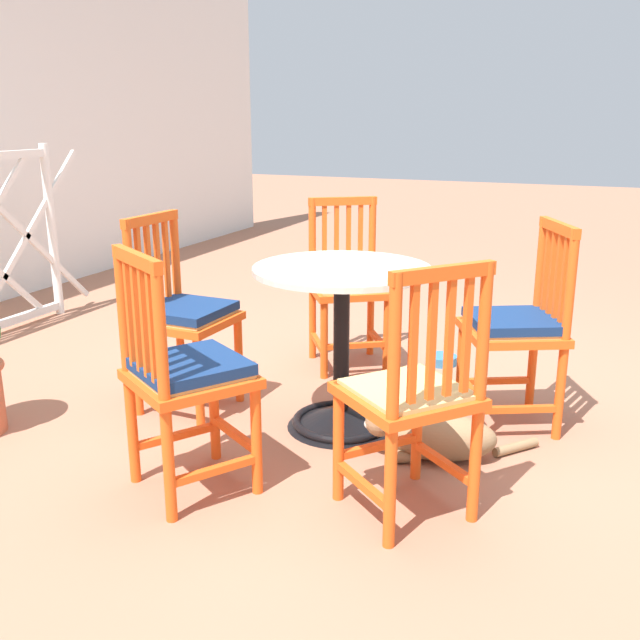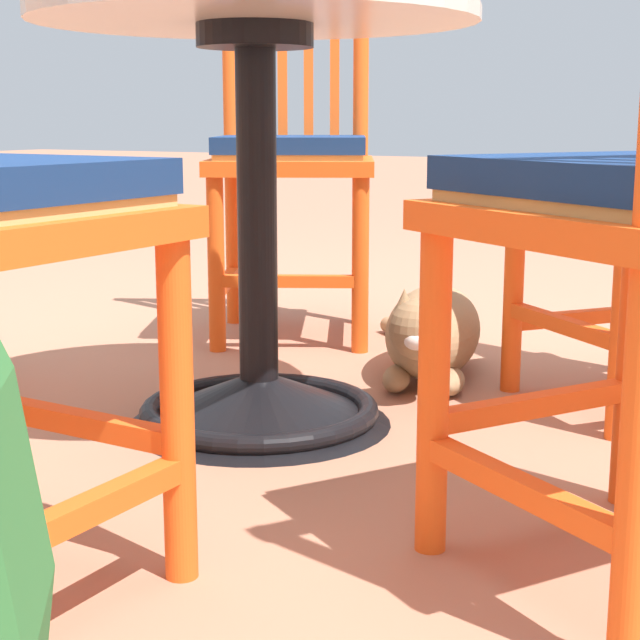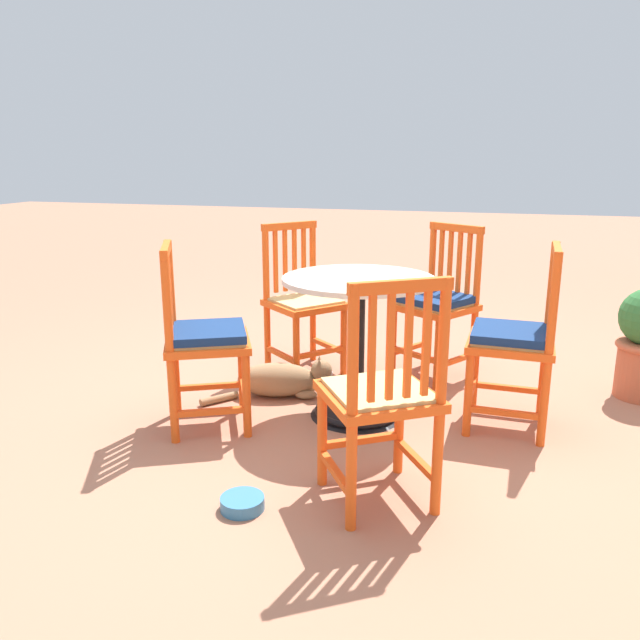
{
  "view_description": "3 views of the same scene",
  "coord_description": "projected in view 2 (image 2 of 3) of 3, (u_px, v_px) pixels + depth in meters",
  "views": [
    {
      "loc": [
        -2.9,
        -1.02,
        1.36
      ],
      "look_at": [
        -0.24,
        0.1,
        0.53
      ],
      "focal_mm": 40.7,
      "sensor_mm": 36.0,
      "label": 1
    },
    {
      "loc": [
        -1.04,
        1.55,
        0.55
      ],
      "look_at": [
        -0.17,
        -0.06,
        0.18
      ],
      "focal_mm": 56.2,
      "sensor_mm": 36.0,
      "label": 2
    },
    {
      "loc": [
        2.89,
        0.73,
        1.32
      ],
      "look_at": [
        0.07,
        -0.09,
        0.55
      ],
      "focal_mm": 35.55,
      "sensor_mm": 36.0,
      "label": 3
    }
  ],
  "objects": [
    {
      "name": "ground_plane",
      "position": [
        228.0,
        407.0,
        1.93
      ],
      "size": [
        24.0,
        24.0,
        0.0
      ],
      "primitive_type": "plane",
      "color": "#A36B51"
    },
    {
      "name": "cafe_table",
      "position": [
        258.0,
        269.0,
        1.77
      ],
      "size": [
        0.76,
        0.76,
        0.73
      ],
      "color": "black",
      "rests_on": "ground_plane"
    },
    {
      "name": "orange_chair_near_fence",
      "position": [
        292.0,
        159.0,
        2.49
      ],
      "size": [
        0.54,
        0.54,
        0.91
      ],
      "color": "#EA5619",
      "rests_on": "ground_plane"
    },
    {
      "name": "tabby_cat",
      "position": [
        431.0,
        334.0,
        2.13
      ],
      "size": [
        0.44,
        0.66,
        0.23
      ],
      "color": "#8E704C",
      "rests_on": "ground_plane"
    }
  ]
}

